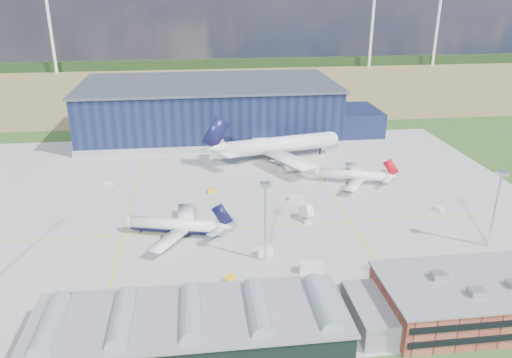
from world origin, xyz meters
name	(u,v)px	position (x,y,z in m)	size (l,w,h in m)	color
ground	(222,215)	(0.00, 0.00, 0.00)	(600.00, 600.00, 0.00)	#294C1C
apron	(220,203)	(0.00, 10.00, 0.03)	(220.00, 160.00, 0.08)	gray
farmland	(203,86)	(0.00, 220.00, 0.00)	(600.00, 220.00, 0.01)	olive
treeline	(201,64)	(0.00, 300.00, 4.00)	(600.00, 8.00, 8.00)	black
hangar	(215,111)	(2.81, 94.80, 11.62)	(145.00, 62.00, 26.10)	#0F1735
ops_building	(482,298)	(55.01, -60.00, 4.79)	(46.00, 23.00, 10.90)	brown
glass_concourse	(208,324)	(-6.45, -60.00, 3.69)	(78.00, 23.00, 8.60)	black
light_mast_center	(265,209)	(10.00, -30.00, 15.43)	(2.60, 2.60, 23.00)	silver
light_mast_east	(497,197)	(75.00, -30.00, 15.43)	(2.60, 2.60, 23.00)	silver
airliner_navy	(173,219)	(-14.93, -12.00, 5.52)	(33.88, 33.14, 11.05)	white
airliner_red	(352,170)	(50.53, 22.00, 5.17)	(31.72, 31.03, 10.34)	white
airliner_widebody	(279,137)	(27.65, 52.14, 10.17)	(62.39, 61.04, 20.35)	white
gse_tug_b	(229,279)	(-0.41, -38.65, 0.64)	(1.98, 2.97, 1.29)	yellow
gse_van_a	(311,267)	(21.20, -37.15, 1.35)	(2.70, 6.19, 2.70)	silver
gse_cart_a	(439,208)	(72.06, -5.16, 0.67)	(2.06, 3.09, 1.34)	silver
gse_van_b	(297,198)	(26.55, 8.23, 1.06)	(2.12, 4.63, 2.12)	silver
gse_tug_c	(212,190)	(-2.40, 19.83, 0.72)	(2.06, 3.29, 1.44)	yellow
gse_cart_b	(109,184)	(-40.12, 30.63, 0.66)	(2.04, 3.06, 1.33)	silver
gse_van_c	(265,251)	(10.43, -26.76, 1.08)	(2.16, 4.51, 2.16)	silver
airstair	(306,215)	(26.56, -6.56, 1.79)	(2.24, 5.61, 3.59)	silver
car_a	(254,299)	(4.87, -48.00, 0.67)	(1.57, 3.91, 1.33)	#99999E
car_b	(427,286)	(48.20, -48.00, 0.67)	(1.42, 4.06, 1.34)	#99999E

